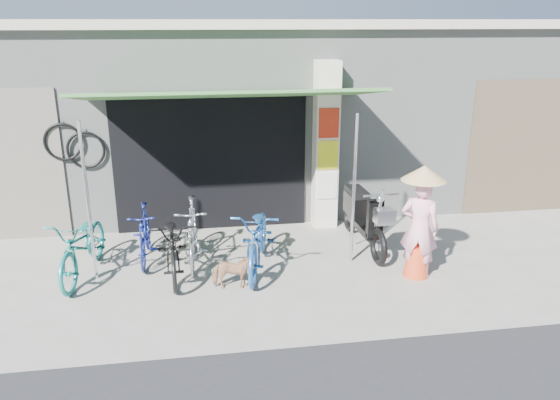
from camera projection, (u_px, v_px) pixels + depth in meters
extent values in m
plane|color=gray|center=(304.00, 287.00, 7.84)|extent=(80.00, 80.00, 0.00)
cube|color=gray|center=(260.00, 110.00, 12.08)|extent=(12.00, 5.00, 3.50)
cube|color=beige|center=(260.00, 24.00, 11.50)|extent=(12.30, 5.30, 0.16)
cube|color=black|center=(211.00, 162.00, 9.69)|extent=(3.40, 0.06, 2.50)
cube|color=black|center=(212.00, 199.00, 9.92)|extent=(3.06, 0.04, 1.10)
torus|color=black|center=(86.00, 150.00, 9.26)|extent=(0.65, 0.05, 0.65)
cylinder|color=silver|center=(84.00, 131.00, 9.17)|extent=(0.02, 0.02, 0.12)
torus|color=black|center=(63.00, 142.00, 9.16)|extent=(0.65, 0.05, 0.65)
cylinder|color=silver|center=(61.00, 123.00, 9.08)|extent=(0.02, 0.02, 0.12)
cube|color=beige|center=(325.00, 146.00, 9.79)|extent=(0.42, 0.42, 3.00)
cube|color=#B7240D|center=(329.00, 123.00, 9.45)|extent=(0.36, 0.02, 0.52)
cube|color=yellow|center=(328.00, 155.00, 9.62)|extent=(0.36, 0.02, 0.52)
cube|color=silver|center=(327.00, 186.00, 9.80)|extent=(0.36, 0.02, 0.50)
cube|color=#366C30|center=(229.00, 94.00, 8.46)|extent=(4.60, 1.88, 0.35)
cylinder|color=silver|center=(88.00, 203.00, 7.74)|extent=(0.05, 0.05, 2.36)
cylinder|color=silver|center=(354.00, 190.00, 8.31)|extent=(0.05, 0.05, 2.36)
cube|color=brown|center=(532.00, 147.00, 10.59)|extent=(2.60, 0.06, 2.60)
imported|color=#1C8179|center=(83.00, 245.00, 8.05)|extent=(0.91, 1.92, 0.97)
imported|color=navy|center=(145.00, 234.00, 8.59)|extent=(0.41, 1.46, 0.88)
imported|color=black|center=(173.00, 245.00, 8.10)|extent=(0.73, 1.83, 0.94)
imported|color=silver|center=(192.00, 233.00, 8.47)|extent=(0.52, 1.69, 1.01)
imported|color=#215599|center=(259.00, 237.00, 8.27)|extent=(1.10, 2.06, 1.03)
imported|color=tan|center=(233.00, 272.00, 7.71)|extent=(0.62, 0.31, 0.51)
torus|color=black|center=(378.00, 247.00, 8.48)|extent=(0.12, 0.59, 0.59)
torus|color=black|center=(350.00, 216.00, 9.82)|extent=(0.12, 0.59, 0.59)
cube|color=black|center=(363.00, 226.00, 9.12)|extent=(0.28, 1.06, 0.11)
cube|color=black|center=(357.00, 205.00, 9.41)|extent=(0.31, 0.62, 0.38)
cube|color=black|center=(357.00, 192.00, 9.33)|extent=(0.29, 0.62, 0.10)
cube|color=black|center=(375.00, 218.00, 8.56)|extent=(0.25, 0.12, 0.62)
cylinder|color=silver|center=(381.00, 195.00, 8.24)|extent=(0.58, 0.06, 0.04)
cube|color=silver|center=(385.00, 216.00, 8.14)|extent=(0.30, 0.23, 0.22)
imported|color=#EFA1B4|center=(419.00, 228.00, 7.96)|extent=(0.66, 0.60, 1.52)
cone|color=red|center=(417.00, 261.00, 8.12)|extent=(0.38, 0.38, 0.46)
cone|color=tan|center=(424.00, 173.00, 7.69)|extent=(0.64, 0.64, 0.22)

